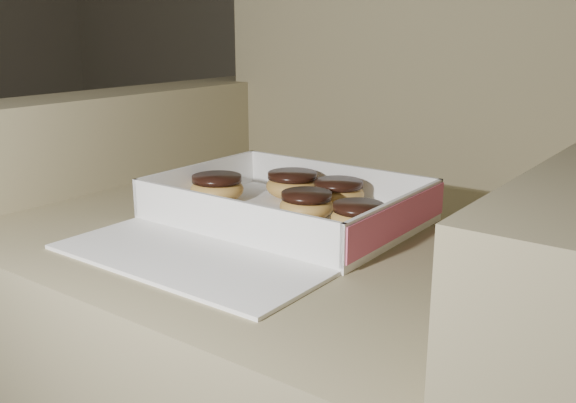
% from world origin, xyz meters
% --- Properties ---
extents(armchair, '(0.99, 0.84, 1.04)m').
position_xyz_m(armchair, '(0.35, 0.99, 0.33)').
color(armchair, '#877B56').
rests_on(armchair, floor).
extents(bakery_box, '(0.36, 0.41, 0.06)m').
position_xyz_m(bakery_box, '(0.34, 0.85, 0.48)').
color(bakery_box, white).
rests_on(bakery_box, armchair).
extents(donut_a, '(0.08, 0.08, 0.04)m').
position_xyz_m(donut_a, '(0.37, 0.89, 0.49)').
color(donut_a, gold).
rests_on(donut_a, bakery_box).
extents(donut_b, '(0.08, 0.08, 0.04)m').
position_xyz_m(donut_b, '(0.38, 0.97, 0.49)').
color(donut_b, gold).
rests_on(donut_b, bakery_box).
extents(donut_c, '(0.08, 0.08, 0.04)m').
position_xyz_m(donut_c, '(0.21, 0.88, 0.49)').
color(donut_c, gold).
rests_on(donut_c, bakery_box).
extents(donut_d, '(0.07, 0.07, 0.04)m').
position_xyz_m(donut_d, '(0.46, 0.88, 0.49)').
color(donut_d, gold).
rests_on(donut_d, bakery_box).
extents(donut_e, '(0.08, 0.08, 0.04)m').
position_xyz_m(donut_e, '(0.29, 0.96, 0.49)').
color(donut_e, gold).
rests_on(donut_e, bakery_box).
extents(crumb_a, '(0.01, 0.01, 0.00)m').
position_xyz_m(crumb_a, '(0.50, 0.77, 0.47)').
color(crumb_a, black).
rests_on(crumb_a, bakery_box).
extents(crumb_b, '(0.01, 0.01, 0.00)m').
position_xyz_m(crumb_b, '(0.35, 0.85, 0.47)').
color(crumb_b, black).
rests_on(crumb_b, bakery_box).
extents(crumb_c, '(0.01, 0.01, 0.00)m').
position_xyz_m(crumb_c, '(0.36, 0.86, 0.47)').
color(crumb_c, black).
rests_on(crumb_c, bakery_box).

